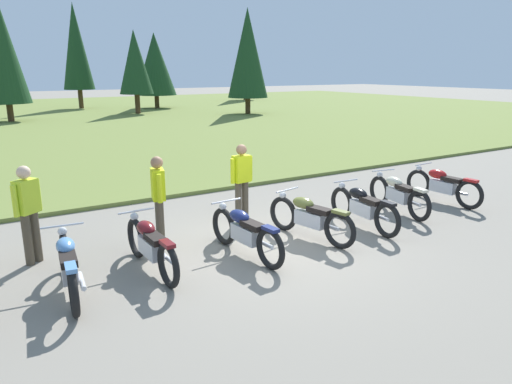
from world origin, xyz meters
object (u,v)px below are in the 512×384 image
object	(u,v)px
motorcycle_navy	(245,232)
rider_in_hivis_vest	(28,209)
motorcycle_cream	(398,194)
motorcycle_olive	(310,217)
motorcycle_red	(443,185)
motorcycle_black	(363,207)
rider_checking_bike	(159,196)
motorcycle_maroon	(151,245)
motorcycle_sky_blue	(68,265)
rider_near_row_end	(242,179)

from	to	relation	value
motorcycle_navy	rider_in_hivis_vest	bearing A→B (deg)	153.49
motorcycle_cream	rider_in_hivis_vest	size ratio (longest dim) A/B	1.25
motorcycle_olive	motorcycle_red	bearing A→B (deg)	4.26
motorcycle_black	rider_checking_bike	bearing A→B (deg)	162.88
motorcycle_maroon	motorcycle_cream	size ratio (longest dim) A/B	1.01
motorcycle_maroon	rider_in_hivis_vest	world-z (taller)	rider_in_hivis_vest
motorcycle_sky_blue	rider_in_hivis_vest	distance (m)	1.61
motorcycle_sky_blue	motorcycle_navy	world-z (taller)	same
motorcycle_cream	rider_near_row_end	size ratio (longest dim) A/B	1.25
motorcycle_cream	rider_in_hivis_vest	xyz separation A→B (m)	(-7.45, 1.18, 0.51)
rider_checking_bike	rider_in_hivis_vest	bearing A→B (deg)	171.20
motorcycle_olive	motorcycle_cream	xyz separation A→B (m)	(2.78, 0.33, 0.00)
rider_near_row_end	motorcycle_sky_blue	bearing A→B (deg)	-157.43
motorcycle_navy	rider_checking_bike	distance (m)	1.74
motorcycle_olive	motorcycle_black	size ratio (longest dim) A/B	0.99
motorcycle_maroon	motorcycle_black	xyz separation A→B (m)	(4.45, -0.19, 0.00)
motorcycle_black	rider_in_hivis_vest	distance (m)	6.24
motorcycle_olive	rider_in_hivis_vest	bearing A→B (deg)	162.17
motorcycle_cream	rider_checking_bike	xyz separation A→B (m)	(-5.34, 0.85, 0.51)
motorcycle_maroon	rider_near_row_end	world-z (taller)	rider_near_row_end
motorcycle_cream	rider_in_hivis_vest	world-z (taller)	rider_in_hivis_vest
motorcycle_sky_blue	motorcycle_navy	distance (m)	2.89
motorcycle_maroon	motorcycle_black	distance (m)	4.45
motorcycle_cream	rider_near_row_end	distance (m)	3.63
motorcycle_olive	motorcycle_cream	bearing A→B (deg)	6.68
rider_checking_bike	motorcycle_navy	bearing A→B (deg)	-49.61
motorcycle_sky_blue	rider_checking_bike	world-z (taller)	rider_checking_bike
motorcycle_red	rider_checking_bike	size ratio (longest dim) A/B	1.26
motorcycle_sky_blue	motorcycle_maroon	size ratio (longest dim) A/B	1.00
motorcycle_olive	rider_near_row_end	distance (m)	1.76
motorcycle_maroon	rider_near_row_end	xyz separation A→B (m)	(2.50, 1.42, 0.51)
motorcycle_black	rider_checking_bike	size ratio (longest dim) A/B	1.26
motorcycle_olive	rider_checking_bike	bearing A→B (deg)	155.31
motorcycle_maroon	motorcycle_cream	world-z (taller)	same
motorcycle_black	motorcycle_navy	bearing A→B (deg)	-178.79
motorcycle_maroon	rider_in_hivis_vest	bearing A→B (deg)	139.59
motorcycle_red	rider_in_hivis_vest	xyz separation A→B (m)	(-9.00, 1.18, 0.51)
rider_near_row_end	rider_in_hivis_vest	bearing A→B (deg)	-179.01
motorcycle_olive	rider_checking_bike	xyz separation A→B (m)	(-2.56, 1.18, 0.51)
motorcycle_red	rider_checking_bike	bearing A→B (deg)	172.94
motorcycle_black	rider_in_hivis_vest	world-z (taller)	rider_in_hivis_vest
motorcycle_red	rider_checking_bike	distance (m)	6.96
motorcycle_navy	rider_near_row_end	xyz separation A→B (m)	(0.89, 1.66, 0.51)
motorcycle_olive	motorcycle_red	size ratio (longest dim) A/B	0.99
motorcycle_sky_blue	motorcycle_black	distance (m)	5.73
motorcycle_cream	motorcycle_maroon	bearing A→B (deg)	-178.36
motorcycle_navy	rider_checking_bike	xyz separation A→B (m)	(-1.08, 1.26, 0.51)
rider_in_hivis_vest	rider_checking_bike	world-z (taller)	same
motorcycle_red	rider_near_row_end	size ratio (longest dim) A/B	1.26
motorcycle_navy	rider_near_row_end	world-z (taller)	rider_near_row_end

